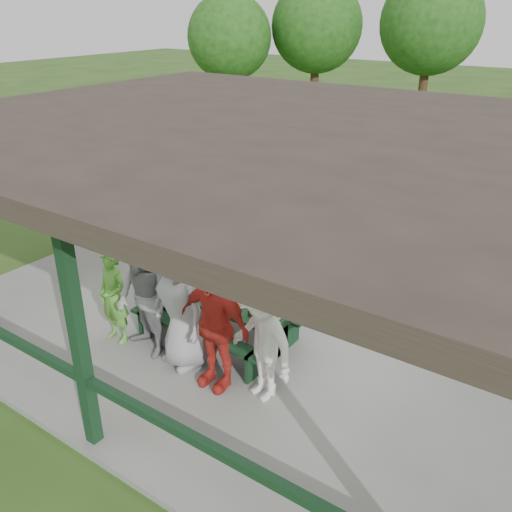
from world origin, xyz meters
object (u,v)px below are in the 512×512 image
Objects in this scene: spectator_blue at (256,209)px; farm_trailer at (413,161)px; picnic_table_near at (218,312)px; contestant_white_fedora at (262,341)px; contestant_grey_mid at (181,304)px; spectator_lblue at (288,233)px; spectator_grey at (406,254)px; contestant_red at (214,324)px; contestant_green at (114,296)px; picnic_table_far at (298,269)px; contestant_grey_left at (143,299)px.

spectator_blue is 0.49× the size of farm_trailer.
contestant_white_fedora reaches higher than picnic_table_near.
spectator_lblue is at bearing 109.82° from contestant_grey_mid.
spectator_blue is at bearing -119.18° from farm_trailer.
farm_trailer is at bearing 106.80° from contestant_grey_mid.
contestant_white_fedora reaches higher than farm_trailer.
picnic_table_near is 1.42× the size of spectator_grey.
spectator_blue reaches higher than spectator_lblue.
spectator_blue is (-1.19, 0.63, 0.06)m from spectator_lblue.
contestant_red is at bearing 4.33° from contestant_grey_mid.
spectator_lblue is 2.30m from spectator_grey.
contestant_green is 11.21m from farm_trailer.
contestant_white_fedora is at bearing 15.06° from contestant_grey_mid.
spectator_grey is (3.48, -0.42, 0.01)m from spectator_blue.
contestant_white_fedora is at bearing -68.49° from picnic_table_far.
picnic_table_far is 8.31m from farm_trailer.
spectator_grey is (1.89, 2.92, 0.38)m from picnic_table_near.
contestant_green is at bearing 93.75° from spectator_blue.
contestant_white_fedora is at bearing 125.23° from spectator_blue.
spectator_blue is (-2.92, 4.09, -0.02)m from contestant_white_fedora.
contestant_green is at bearing -177.79° from contestant_red.
farm_trailer is (0.03, 11.17, -0.41)m from contestant_grey_left.
contestant_grey_left reaches higher than contestant_white_fedora.
contestant_white_fedora reaches higher than spectator_grey.
contestant_red reaches higher than spectator_lblue.
contestant_white_fedora is 3.87m from spectator_lblue.
picnic_table_near is at bearing 38.32° from contestant_green.
picnic_table_near is at bearing 92.85° from spectator_lblue.
spectator_grey is at bearing 76.33° from contestant_grey_mid.
picnic_table_near is at bearing 102.25° from contestant_grey_mid.
picnic_table_far is 3.32m from contestant_green.
picnic_table_near is 0.98× the size of picnic_table_far.
farm_trailer is at bearing 117.44° from contestant_white_fedora.
contestant_red is at bearing -150.41° from contestant_white_fedora.
contestant_grey_mid is at bearing 8.88° from contestant_green.
spectator_blue is at bearing -33.30° from spectator_lblue.
contestant_grey_mid is (1.27, 0.14, 0.21)m from contestant_green.
contestant_grey_mid is at bearing -108.15° from farm_trailer.
picnic_table_far is at bearing 87.72° from contestant_grey_left.
contestant_white_fedora is at bearing 94.89° from spectator_grey.
spectator_lblue is at bearing 133.89° from contestant_white_fedora.
contestant_grey_mid reaches higher than contestant_grey_left.
picnic_table_near is 1.54× the size of spectator_lblue.
contestant_white_fedora is 1.05× the size of spectator_grey.
picnic_table_far is 2.30m from spectator_blue.
picnic_table_near is 3.50m from spectator_grey.
spectator_lblue is (0.27, 3.62, -0.12)m from contestant_grey_left.
contestant_green is 3.74m from spectator_lblue.
contestant_green is at bearing -162.80° from contestant_grey_left.
spectator_blue is (-2.25, 4.23, -0.11)m from contestant_red.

